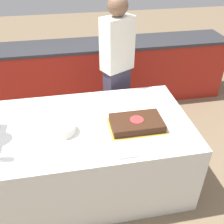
{
  "coord_description": "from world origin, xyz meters",
  "views": [
    {
      "loc": [
        -0.15,
        -1.92,
        2.23
      ],
      "look_at": [
        0.2,
        0.0,
        0.87
      ],
      "focal_mm": 42.0,
      "sensor_mm": 36.0,
      "label": 1
    }
  ],
  "objects": [
    {
      "name": "ground_plane",
      "position": [
        0.0,
        0.0,
        0.0
      ],
      "size": [
        14.0,
        14.0,
        0.0
      ],
      "primitive_type": "plane",
      "color": "#7A664C"
    },
    {
      "name": "back_counter",
      "position": [
        0.0,
        1.63,
        0.46
      ],
      "size": [
        4.4,
        0.58,
        0.92
      ],
      "color": "#A82319",
      "rests_on": "ground_plane"
    },
    {
      "name": "dining_table",
      "position": [
        0.0,
        0.0,
        0.38
      ],
      "size": [
        1.84,
        1.11,
        0.77
      ],
      "color": "silver",
      "rests_on": "ground_plane"
    },
    {
      "name": "cake",
      "position": [
        0.4,
        -0.12,
        0.8
      ],
      "size": [
        0.5,
        0.33,
        0.08
      ],
      "color": "gold",
      "rests_on": "dining_table"
    },
    {
      "name": "plate_stack",
      "position": [
        -0.25,
        -0.09,
        0.81
      ],
      "size": [
        0.22,
        0.22,
        0.08
      ],
      "color": "white",
      "rests_on": "dining_table"
    },
    {
      "name": "side_plate_near_cake",
      "position": [
        0.34,
        0.17,
        0.77
      ],
      "size": [
        0.2,
        0.2,
        0.0
      ],
      "color": "white",
      "rests_on": "dining_table"
    },
    {
      "name": "utensil_pile",
      "position": [
        0.23,
        -0.45,
        0.78
      ],
      "size": [
        0.16,
        0.11,
        0.02
      ],
      "color": "white",
      "rests_on": "dining_table"
    },
    {
      "name": "person_cutting_cake",
      "position": [
        0.4,
        0.77,
        0.91
      ],
      "size": [
        0.4,
        0.34,
        1.72
      ],
      "rotation": [
        0.0,
        0.0,
        -2.66
      ],
      "color": "#383347",
      "rests_on": "ground_plane"
    }
  ]
}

